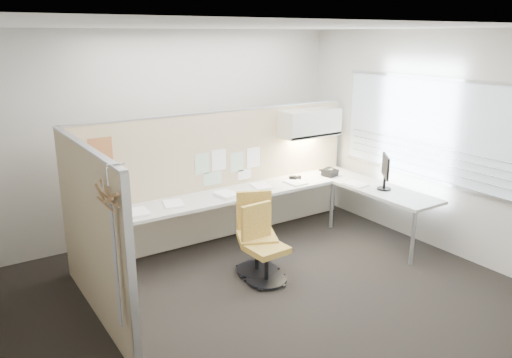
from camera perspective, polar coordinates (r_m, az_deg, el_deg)
floor at (r=5.58m, az=-0.52°, el=-13.15°), size 5.50×4.50×0.01m
ceiling at (r=4.86m, az=-0.61°, el=17.10°), size 5.50×4.50×0.01m
wall_back at (r=6.99m, az=-10.67°, el=4.97°), size 5.50×0.02×2.80m
wall_front at (r=3.48m, az=20.19°, el=-7.37°), size 5.50×0.02×2.80m
wall_right at (r=6.89m, az=19.08°, el=4.20°), size 0.02×4.50×2.80m
window_pane at (r=6.84m, az=19.07°, el=5.40°), size 0.01×2.80×1.30m
partition_back at (r=6.77m, az=-4.00°, el=0.29°), size 4.10×0.06×1.75m
partition_left at (r=5.07m, az=-18.22°, el=-6.09°), size 0.06×2.20×1.75m
desk at (r=6.66m, az=0.92°, el=-2.40°), size 4.00×2.07×0.73m
overhead_bin at (r=7.21m, az=6.17°, el=6.40°), size 0.90×0.36×0.38m
task_light_strip at (r=7.25m, az=6.12°, el=4.76°), size 0.60×0.06×0.02m
pinned_papers at (r=6.74m, az=-3.29°, el=1.62°), size 1.01×0.00×0.47m
poster at (r=6.01m, az=-17.33°, el=2.89°), size 0.28×0.00×0.35m
chair_left at (r=5.94m, az=-0.01°, el=-6.50°), size 0.57×0.59×0.93m
chair_right at (r=5.71m, az=0.82°, el=-7.77°), size 0.46×0.46×0.88m
monitor at (r=6.81m, az=14.56°, el=0.99°), size 0.30×0.36×0.47m
phone at (r=7.37m, az=8.41°, el=0.73°), size 0.25×0.24×0.12m
stapler at (r=7.13m, az=4.74°, el=0.08°), size 0.15×0.08×0.05m
tape_dispenser at (r=7.11m, az=4.22°, el=0.11°), size 0.12×0.10×0.06m
coat_hook at (r=4.03m, az=-16.45°, el=-3.48°), size 0.18×0.45×1.35m
paper_stack_0 at (r=5.94m, az=-13.36°, el=-3.74°), size 0.25×0.32×0.03m
paper_stack_1 at (r=6.17m, az=-9.45°, el=-2.81°), size 0.30×0.35×0.02m
paper_stack_2 at (r=6.39m, az=-3.39°, el=-1.82°), size 0.26×0.33×0.05m
paper_stack_3 at (r=6.80m, az=0.59°, el=-0.80°), size 0.28×0.34×0.02m
paper_stack_4 at (r=6.98m, az=4.52°, el=-0.39°), size 0.24×0.31×0.02m
paper_stack_5 at (r=7.01m, az=11.33°, el=-0.59°), size 0.26×0.33×0.02m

